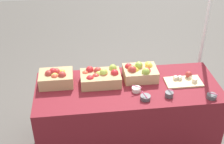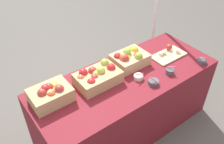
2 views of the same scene
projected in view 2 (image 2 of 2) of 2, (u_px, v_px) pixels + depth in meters
The scene contains 11 objects.
ground_plane at pixel (124, 126), 2.84m from camera, with size 10.00×10.00×0.00m, color #56514C.
table at pixel (125, 103), 2.61m from camera, with size 1.90×0.76×0.74m, color maroon.
apple_crate_left at pixel (51, 94), 2.08m from camera, with size 0.35×0.26×0.18m.
apple_crate_middle at pixel (97, 76), 2.27m from camera, with size 0.41×0.27×0.17m.
apple_crate_right at pixel (129, 58), 2.49m from camera, with size 0.35×0.27×0.18m.
cutting_board_front at pixel (169, 54), 2.66m from camera, with size 0.38×0.21×0.09m.
sample_bowl_near at pixel (202, 61), 2.55m from camera, with size 0.10×0.10×0.09m.
sample_bowl_mid at pixel (138, 77), 2.35m from camera, with size 0.10×0.09×0.09m.
sample_bowl_far at pixel (170, 71), 2.41m from camera, with size 0.08×0.08×0.09m.
sample_bowl_extra at pixel (153, 82), 2.29m from camera, with size 0.10×0.10×0.10m.
tent_pole at pixel (157, 0), 3.12m from camera, with size 0.04×0.04×2.08m, color white.
Camera 2 is at (-1.22, -1.39, 2.25)m, focal length 39.24 mm.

